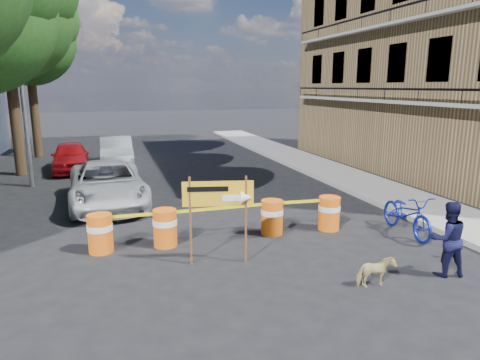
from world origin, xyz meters
TOP-DOWN VIEW (x-y plane):
  - ground at (0.00, 0.00)m, footprint 120.00×120.00m
  - sidewalk_east at (6.20, 6.00)m, footprint 2.40×40.00m
  - apartment_building at (12.00, 8.00)m, footprint 8.00×16.00m
  - tree_mid_b at (-6.73, 12.00)m, footprint 5.67×5.40m
  - tree_far at (-6.74, 17.00)m, footprint 5.04×4.80m
  - streetlamp at (-5.93, 9.50)m, footprint 1.25×0.18m
  - barrel_far_left at (-3.37, 1.81)m, footprint 0.58×0.58m
  - barrel_mid_left at (-1.89, 1.78)m, footprint 0.58×0.58m
  - barrel_mid_right at (0.86, 1.83)m, footprint 0.58×0.58m
  - barrel_far_right at (2.44, 1.72)m, footprint 0.58×0.58m
  - detour_sign at (-0.72, 0.35)m, footprint 1.48×0.47m
  - pedestrian at (3.34, -1.49)m, footprint 0.86×0.74m
  - bicycle at (4.19, 0.82)m, footprint 0.82×1.16m
  - dog at (1.68, -1.55)m, footprint 0.71×0.33m
  - suv_white at (-3.20, 6.01)m, footprint 2.57×5.09m
  - sedan_red at (-4.80, 12.33)m, footprint 1.83×3.98m
  - sedan_silver at (-2.80, 13.22)m, footprint 1.50×4.19m

SIDE VIEW (x-z plane):
  - ground at x=0.00m, z-range 0.00..0.00m
  - sidewalk_east at x=6.20m, z-range 0.00..0.15m
  - dog at x=1.68m, z-range 0.00..0.60m
  - barrel_far_left at x=-3.37m, z-range 0.02..0.92m
  - barrel_mid_left at x=-1.89m, z-range 0.02..0.92m
  - barrel_mid_right at x=0.86m, z-range 0.02..0.92m
  - barrel_far_right at x=2.44m, z-range 0.02..0.92m
  - sedan_red at x=-4.80m, z-range 0.00..1.32m
  - sedan_silver at x=-2.80m, z-range 0.00..1.38m
  - suv_white at x=-3.20m, z-range 0.00..1.38m
  - pedestrian at x=3.34m, z-range 0.00..1.54m
  - bicycle at x=4.19m, z-range 0.00..2.09m
  - detour_sign at x=-0.72m, z-range 0.45..2.38m
  - streetlamp at x=-5.93m, z-range 0.38..8.38m
  - apartment_building at x=12.00m, z-range 0.00..12.00m
  - tree_far at x=-6.74m, z-range 1.80..10.64m
  - tree_mid_b at x=-6.73m, z-range 1.90..11.53m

